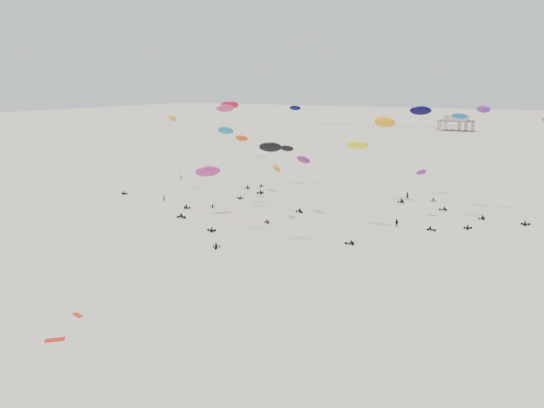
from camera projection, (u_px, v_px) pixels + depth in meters
The scene contains 28 objects.
ground_plane at pixel (413, 163), 198.82m from camera, with size 900.00×900.00×0.00m, color beige.
pavilion_main at pixel (456, 124), 331.25m from camera, with size 21.00×13.00×9.80m.
pier_fence at pixel (375, 126), 356.01m from camera, with size 80.20×0.20×1.50m.
rig_0 at pixel (223, 126), 125.60m from camera, with size 5.16×6.16×24.69m.
rig_1 at pixel (483, 138), 121.80m from camera, with size 6.10×14.37×25.36m.
rig_2 at pixel (241, 153), 137.67m from camera, with size 4.19×4.98×16.51m.
rig_3 at pixel (287, 127), 154.00m from camera, with size 8.79×11.27×24.12m.
rig_4 at pixel (258, 169), 98.91m from camera, with size 8.96×13.04×20.23m.
rig_5 at pixel (457, 154), 115.01m from camera, with size 9.50×13.20×22.75m.
rig_6 at pixel (303, 170), 122.14m from camera, with size 5.29×4.44×13.52m.
rig_7 at pixel (425, 195), 114.39m from camera, with size 7.66×14.05×15.47m.
rig_8 at pixel (422, 120), 139.90m from camera, with size 10.33×11.12×24.32m.
rig_9 at pixel (221, 159), 106.70m from camera, with size 4.32×5.83×21.26m.
rig_12 at pixel (455, 142), 126.08m from camera, with size 4.16×9.21×22.78m.
rig_13 at pixel (356, 159), 108.29m from camera, with size 7.90×16.68×21.65m.
rig_14 at pixel (204, 178), 121.02m from camera, with size 6.27×10.71×11.86m.
rig_15 at pixel (386, 131), 133.89m from camera, with size 10.23×5.28×21.51m.
rig_16 at pixel (261, 164), 146.26m from camera, with size 5.80×6.77×11.13m.
rig_17 at pixel (219, 131), 128.95m from camera, with size 9.16×14.20×26.37m.
rig_19 at pixel (162, 134), 147.45m from camera, with size 9.72×16.94×24.05m.
rig_20 at pixel (275, 178), 116.28m from camera, with size 4.33×8.90×12.41m.
rig_21 at pixel (277, 158), 155.98m from camera, with size 9.03×16.00×17.22m.
spectator_0 at pixel (164, 202), 135.05m from camera, with size 0.76×0.52×2.09m, color black.
spectator_1 at pixel (396, 227), 111.20m from camera, with size 1.01×0.59×2.07m, color black.
spectator_2 at pixel (181, 180), 164.24m from camera, with size 1.20×0.64×2.03m, color black.
spectator_3 at pixel (407, 199), 137.69m from camera, with size 0.82×0.57×2.26m, color black.
grounded_kite_a at pixel (55, 340), 62.49m from camera, with size 2.20×0.90×0.08m, color red.
grounded_kite_b at pixel (78, 315), 69.12m from camera, with size 1.80×0.70×0.07m, color #B71A0B.
Camera 1 is at (46.65, 1.21, 29.68)m, focal length 35.00 mm.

